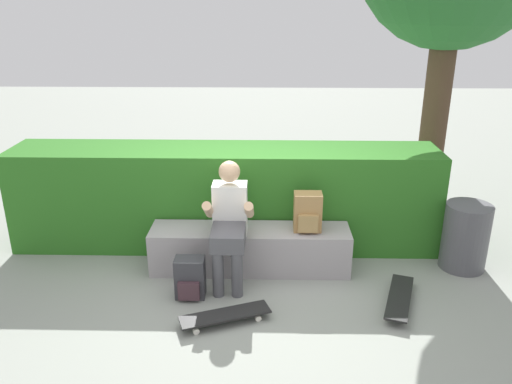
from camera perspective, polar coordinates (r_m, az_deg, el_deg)
name	(u,v)px	position (r m, az deg, el deg)	size (l,w,h in m)	color
ground_plane	(249,288)	(5.15, -0.80, -10.59)	(24.00, 24.00, 0.00)	gray
bench_main	(250,249)	(5.38, -0.66, -6.34)	(2.05, 0.46, 0.46)	#999396
person_skater	(229,220)	(5.01, -3.00, -3.10)	(0.49, 0.62, 1.21)	white
skateboard_near_person	(225,315)	(4.63, -3.44, -13.49)	(0.82, 0.47, 0.09)	black
skateboard_beside_bench	(399,298)	(5.04, 15.64, -11.22)	(0.44, 0.82, 0.09)	black
backpack_on_bench	(308,213)	(5.21, 5.75, -2.30)	(0.28, 0.23, 0.40)	#A37A47
backpack_on_ground	(190,278)	(4.96, -7.34, -9.50)	(0.28, 0.23, 0.40)	#333338
hedge_row	(225,197)	(5.82, -3.45, -0.54)	(4.71, 0.74, 1.13)	#29681E
trash_bin	(465,237)	(5.78, 22.22, -4.61)	(0.47, 0.47, 0.71)	#4C4C51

